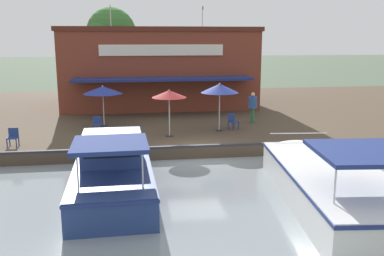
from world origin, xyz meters
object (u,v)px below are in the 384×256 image
(patio_umbrella_mid_patio_right, at_px, (220,88))
(cafe_chair_under_first_umbrella, at_px, (233,120))
(motorboat_far_downstream, at_px, (113,170))
(waterfront_restaurant, at_px, (158,66))
(cafe_chair_far_corner_seat, at_px, (97,124))
(tree_downstream_bank, at_px, (109,34))
(person_mid_patio, at_px, (253,104))
(cafe_chair_mid_patio, at_px, (13,136))
(motorboat_fourth_along, at_px, (325,178))
(patio_umbrella_far_corner, at_px, (103,90))
(patio_umbrella_near_quay_edge, at_px, (169,94))

(patio_umbrella_mid_patio_right, relative_size, cafe_chair_under_first_umbrella, 2.99)
(cafe_chair_under_first_umbrella, xyz_separation_m, motorboat_far_downstream, (7.30, -6.13, -0.24))
(waterfront_restaurant, distance_m, cafe_chair_far_corner_seat, 10.58)
(tree_downstream_bank, bearing_deg, patio_umbrella_mid_patio_right, 24.41)
(cafe_chair_under_first_umbrella, height_order, person_mid_patio, person_mid_patio)
(cafe_chair_mid_patio, bearing_deg, waterfront_restaurant, 148.37)
(patio_umbrella_mid_patio_right, bearing_deg, motorboat_fourth_along, 12.74)
(cafe_chair_mid_patio, height_order, person_mid_patio, person_mid_patio)
(patio_umbrella_far_corner, height_order, patio_umbrella_near_quay_edge, patio_umbrella_near_quay_edge)
(cafe_chair_far_corner_seat, xyz_separation_m, motorboat_fourth_along, (9.07, 8.31, -0.34))
(patio_umbrella_mid_patio_right, xyz_separation_m, cafe_chair_under_first_umbrella, (-0.35, 0.81, -1.79))
(patio_umbrella_mid_patio_right, relative_size, cafe_chair_far_corner_seat, 2.99)
(patio_umbrella_far_corner, xyz_separation_m, motorboat_far_downstream, (9.14, 0.81, -1.79))
(patio_umbrella_mid_patio_right, distance_m, person_mid_patio, 3.22)
(person_mid_patio, bearing_deg, patio_umbrella_mid_patio_right, -51.53)
(patio_umbrella_near_quay_edge, distance_m, cafe_chair_mid_patio, 7.47)
(person_mid_patio, xyz_separation_m, motorboat_far_downstream, (8.82, -7.68, -0.89))
(motorboat_far_downstream, bearing_deg, cafe_chair_mid_patio, -137.18)
(cafe_chair_far_corner_seat, distance_m, cafe_chair_under_first_umbrella, 7.19)
(patio_umbrella_mid_patio_right, xyz_separation_m, motorboat_far_downstream, (6.94, -5.32, -2.03))
(patio_umbrella_far_corner, xyz_separation_m, cafe_chair_far_corner_seat, (1.69, -0.25, -1.54))
(motorboat_far_downstream, bearing_deg, cafe_chair_far_corner_seat, -171.94)
(motorboat_fourth_along, relative_size, tree_downstream_bank, 1.32)
(patio_umbrella_mid_patio_right, bearing_deg, tree_downstream_bank, -155.59)
(waterfront_restaurant, distance_m, tree_downstream_bank, 5.50)
(waterfront_restaurant, height_order, tree_downstream_bank, tree_downstream_bank)
(motorboat_far_downstream, relative_size, motorboat_fourth_along, 0.75)
(cafe_chair_under_first_umbrella, relative_size, motorboat_far_downstream, 0.12)
(patio_umbrella_mid_patio_right, relative_size, motorboat_fourth_along, 0.27)
(waterfront_restaurant, height_order, cafe_chair_far_corner_seat, waterfront_restaurant)
(motorboat_fourth_along, bearing_deg, waterfront_restaurant, -166.53)
(person_mid_patio, relative_size, tree_downstream_bank, 0.25)
(patio_umbrella_far_corner, height_order, tree_downstream_bank, tree_downstream_bank)
(motorboat_fourth_along, xyz_separation_m, tree_downstream_bank, (-22.08, -8.07, 5.01))
(cafe_chair_far_corner_seat, bearing_deg, cafe_chair_under_first_umbrella, 88.78)
(cafe_chair_far_corner_seat, xyz_separation_m, tree_downstream_bank, (-13.01, 0.24, 4.67))
(patio_umbrella_near_quay_edge, height_order, person_mid_patio, patio_umbrella_near_quay_edge)
(waterfront_restaurant, distance_m, cafe_chair_mid_patio, 14.33)
(patio_umbrella_far_corner, height_order, person_mid_patio, patio_umbrella_far_corner)
(patio_umbrella_mid_patio_right, distance_m, cafe_chair_mid_patio, 10.29)
(patio_umbrella_mid_patio_right, height_order, person_mid_patio, patio_umbrella_mid_patio_right)
(patio_umbrella_far_corner, bearing_deg, tree_downstream_bank, -179.96)
(patio_umbrella_far_corner, distance_m, cafe_chair_under_first_umbrella, 7.35)
(patio_umbrella_far_corner, xyz_separation_m, tree_downstream_bank, (-11.31, -0.01, 3.12))
(patio_umbrella_mid_patio_right, xyz_separation_m, cafe_chair_mid_patio, (1.95, -9.95, -1.79))
(cafe_chair_far_corner_seat, xyz_separation_m, motorboat_far_downstream, (7.45, 1.06, -0.24))
(waterfront_restaurant, xyz_separation_m, patio_umbrella_far_corner, (7.89, -3.59, -0.76))
(person_mid_patio, height_order, motorboat_far_downstream, motorboat_far_downstream)
(cafe_chair_far_corner_seat, height_order, motorboat_far_downstream, motorboat_far_downstream)
(waterfront_restaurant, relative_size, patio_umbrella_near_quay_edge, 5.72)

